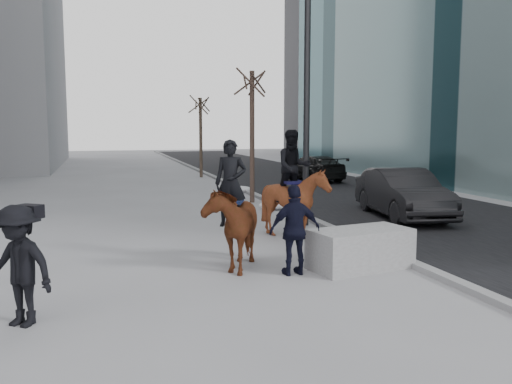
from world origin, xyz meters
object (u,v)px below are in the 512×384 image
object	(u,v)px
planter	(360,249)
mounted_left	(232,220)
mounted_right	(295,195)
car_near	(403,193)

from	to	relation	value
planter	mounted_left	bearing A→B (deg)	161.09
planter	mounted_right	world-z (taller)	mounted_right
planter	mounted_left	world-z (taller)	mounted_left
car_near	mounted_left	size ratio (longest dim) A/B	1.81
planter	car_near	distance (m)	6.76
car_near	mounted_left	distance (m)	7.99
planter	mounted_left	xyz separation A→B (m)	(-2.45, 0.84, 0.56)
planter	mounted_right	distance (m)	3.36
mounted_right	car_near	bearing A→B (deg)	25.12
mounted_left	car_near	bearing A→B (deg)	34.17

